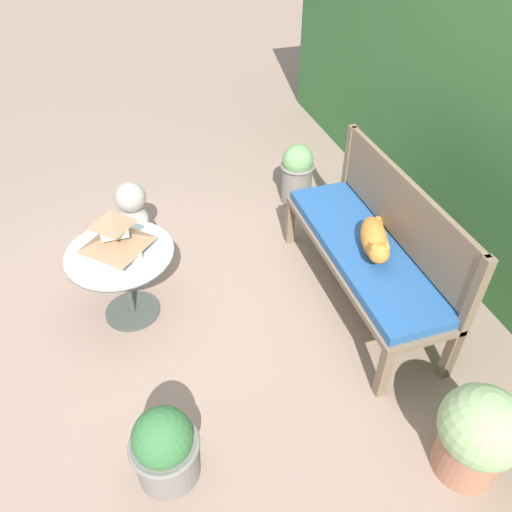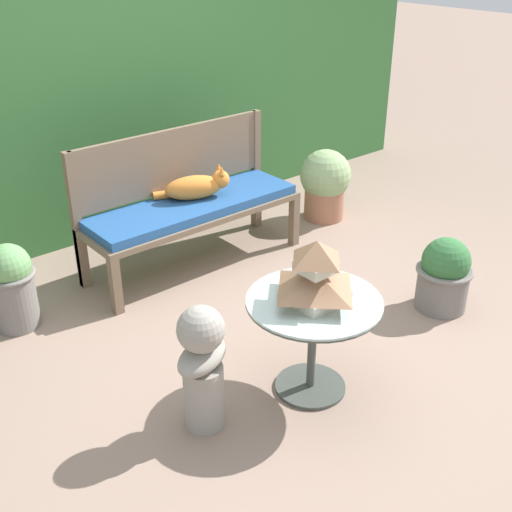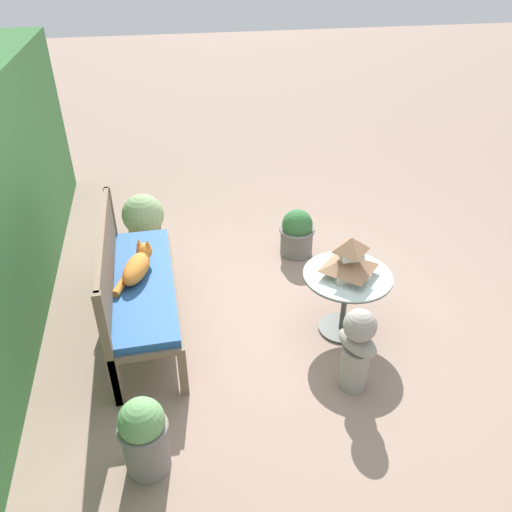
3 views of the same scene
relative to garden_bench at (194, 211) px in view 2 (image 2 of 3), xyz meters
The scene contains 11 objects.
ground 1.14m from the garden_bench, 95.52° to the right, with size 30.00×30.00×0.00m, color gray.
foliage_hedge_back 1.35m from the garden_bench, 94.70° to the left, with size 6.40×0.79×1.88m, color #336633.
garden_bench is the anchor object (origin of this frame).
bench_backrest 0.35m from the garden_bench, 90.00° to the left, with size 1.58×0.06×0.94m.
cat 0.17m from the garden_bench, 28.39° to the left, with size 0.49×0.34×0.22m.
patio_table 1.57m from the garden_bench, 102.78° to the right, with size 0.68×0.68×0.55m.
pagoda_birdhouse 1.60m from the garden_bench, 102.78° to the right, with size 0.35×0.35×0.32m.
garden_bust 1.68m from the garden_bench, 123.82° to the right, with size 0.36×0.29×0.67m.
potted_plant_patio_mid 1.30m from the garden_bench, behind, with size 0.30×0.30×0.55m.
potted_plant_table_far 1.30m from the garden_bench, ahead, with size 0.42×0.42×0.58m.
potted_plant_bench_right 1.73m from the garden_bench, 60.20° to the right, with size 0.36×0.36×0.48m.
Camera 2 is at (-2.20, -2.36, 2.19)m, focal length 45.00 mm.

